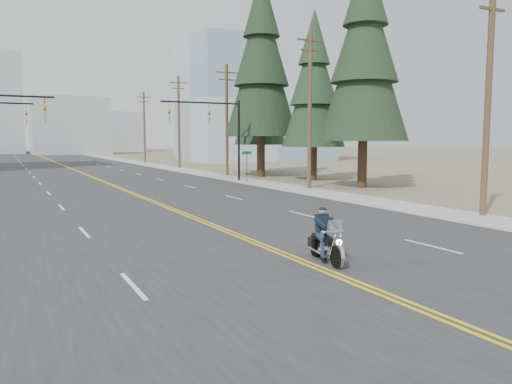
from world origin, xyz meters
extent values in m
plane|color=#776D56|center=(0.00, 0.00, 0.00)|extent=(400.00, 400.00, 0.00)
cube|color=#303033|center=(0.00, 70.00, 0.01)|extent=(20.00, 200.00, 0.01)
cube|color=#A5A5A0|center=(11.50, 70.00, 0.01)|extent=(3.00, 200.00, 0.01)
cylinder|color=black|center=(-7.50, 32.00, 6.70)|extent=(7.00, 0.14, 0.14)
imported|color=#BF8C0C|center=(-4.70, 32.00, 6.05)|extent=(0.21, 0.26, 1.30)
cylinder|color=black|center=(11.00, 32.00, 3.50)|extent=(0.20, 0.20, 7.00)
cylinder|color=black|center=(7.50, 32.00, 6.70)|extent=(7.00, 0.14, 0.14)
imported|color=#BF8C0C|center=(8.20, 32.00, 6.05)|extent=(0.21, 0.26, 1.30)
imported|color=#BF8C0C|center=(4.70, 32.00, 6.05)|extent=(0.21, 0.26, 1.30)
imported|color=#BF8C0C|center=(-5.60, 40.00, 6.05)|extent=(0.21, 0.26, 1.30)
cylinder|color=black|center=(10.80, 30.00, 1.30)|extent=(0.06, 0.06, 2.60)
cube|color=#0C5926|center=(10.80, 30.00, 2.50)|extent=(0.90, 0.03, 0.25)
cylinder|color=brown|center=(12.50, 8.00, 5.50)|extent=(0.30, 0.30, 11.00)
cube|color=brown|center=(12.50, 8.00, 9.50)|extent=(1.60, 0.12, 0.12)
cylinder|color=brown|center=(12.50, 23.00, 5.75)|extent=(0.30, 0.30, 11.50)
cube|color=brown|center=(12.50, 23.00, 10.70)|extent=(2.20, 0.12, 0.12)
cube|color=brown|center=(12.50, 23.00, 10.00)|extent=(1.60, 0.12, 0.12)
cylinder|color=brown|center=(12.50, 38.00, 5.50)|extent=(0.30, 0.30, 11.00)
cube|color=brown|center=(12.50, 38.00, 10.20)|extent=(2.20, 0.12, 0.12)
cube|color=brown|center=(12.50, 38.00, 9.50)|extent=(1.60, 0.12, 0.12)
cylinder|color=brown|center=(12.50, 53.00, 5.75)|extent=(0.30, 0.30, 11.50)
cube|color=brown|center=(12.50, 53.00, 10.70)|extent=(2.20, 0.12, 0.12)
cube|color=brown|center=(12.50, 53.00, 10.00)|extent=(1.60, 0.12, 0.12)
cylinder|color=brown|center=(12.50, 70.00, 5.50)|extent=(0.30, 0.30, 11.00)
cube|color=brown|center=(12.50, 70.00, 10.20)|extent=(2.20, 0.12, 0.12)
cube|color=brown|center=(12.50, 70.00, 9.50)|extent=(1.60, 0.12, 0.12)
cube|color=#9EB5CC|center=(32.00, 70.00, 10.00)|extent=(24.00, 16.00, 20.00)
cube|color=#ADB2B7|center=(8.00, 125.00, 7.00)|extent=(18.00, 14.00, 14.00)
cube|color=#B7BCC6|center=(40.00, 110.00, 9.00)|extent=(16.00, 12.00, 18.00)
cube|color=#B7BCC6|center=(25.00, 150.00, 6.00)|extent=(14.00, 14.00, 12.00)
cylinder|color=#382619|center=(16.45, 21.78, 1.75)|extent=(0.68, 0.68, 3.50)
cone|color=black|center=(16.45, 21.78, 8.75)|extent=(6.61, 6.61, 10.50)
cone|color=black|center=(16.45, 21.78, 11.72)|extent=(4.96, 4.96, 7.87)
cylinder|color=#382619|center=(16.99, 29.25, 1.49)|extent=(0.65, 0.65, 2.98)
cone|color=#193118|center=(16.99, 29.25, 7.44)|extent=(5.58, 5.58, 8.93)
cone|color=#193118|center=(16.99, 29.25, 9.97)|extent=(4.18, 4.18, 6.70)
cone|color=#193118|center=(16.99, 29.25, 12.50)|extent=(2.79, 2.79, 4.76)
cylinder|color=#382619|center=(14.99, 35.34, 1.97)|extent=(0.69, 0.69, 3.93)
cone|color=black|center=(14.99, 35.34, 9.83)|extent=(7.08, 7.08, 11.80)
cone|color=black|center=(14.99, 35.34, 13.18)|extent=(5.31, 5.31, 8.85)
cone|color=black|center=(14.99, 35.34, 16.52)|extent=(3.54, 3.54, 6.29)
cylinder|color=#382619|center=(17.96, 41.28, 1.53)|extent=(0.72, 0.72, 3.07)
cone|color=black|center=(17.96, 41.28, 7.67)|extent=(5.72, 5.72, 9.20)
cone|color=black|center=(17.96, 41.28, 10.27)|extent=(4.29, 4.29, 6.90)
cone|color=black|center=(17.96, 41.28, 12.88)|extent=(2.86, 2.86, 4.91)
camera|label=1|loc=(-7.73, -7.93, 3.58)|focal=35.00mm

